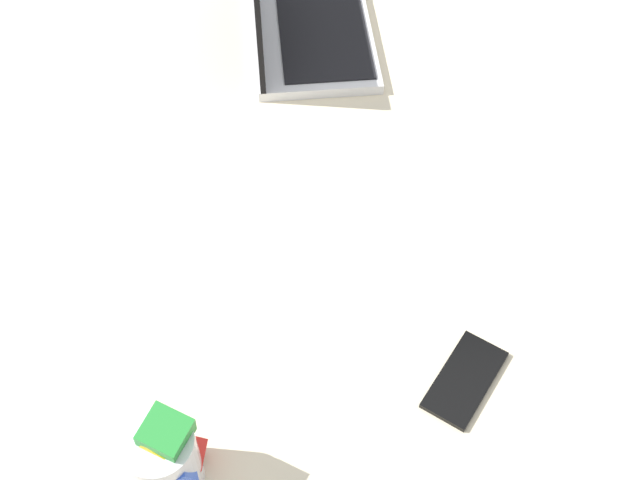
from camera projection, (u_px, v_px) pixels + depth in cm
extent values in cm
cube|color=beige|center=(304.00, 257.00, 135.84)|extent=(180.00, 140.00, 18.00)
cube|color=silver|center=(316.00, 38.00, 156.64)|extent=(35.61, 26.94, 2.00)
cube|color=black|center=(323.00, 33.00, 155.78)|extent=(30.90, 20.49, 0.40)
cylinder|color=silver|center=(163.00, 461.00, 98.19)|extent=(9.00, 9.00, 11.00)
cube|color=red|center=(181.00, 455.00, 101.20)|extent=(4.75, 6.50, 4.93)
cube|color=#268C33|center=(161.00, 469.00, 98.24)|extent=(6.35, 6.41, 6.36)
cube|color=blue|center=(169.00, 472.00, 96.16)|extent=(6.22, 7.38, 5.68)
cube|color=orange|center=(158.00, 449.00, 96.18)|extent=(6.01, 5.81, 5.49)
cube|color=yellow|center=(164.00, 440.00, 95.03)|extent=(6.35, 6.57, 4.80)
cube|color=#268C33|center=(166.00, 433.00, 93.69)|extent=(7.07, 7.10, 4.44)
cube|color=black|center=(465.00, 379.00, 110.83)|extent=(15.49, 13.09, 0.80)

